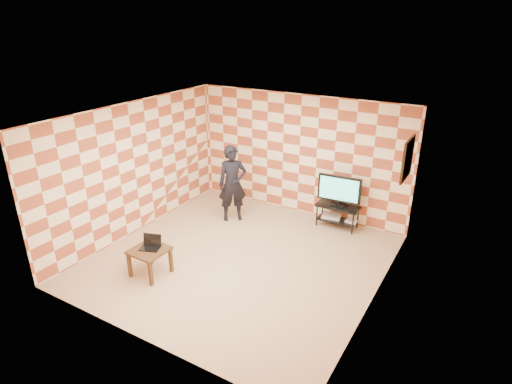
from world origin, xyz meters
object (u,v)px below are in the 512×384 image
tv_stand (338,211)px  person (233,184)px  side_table (149,254)px  tv (339,190)px

tv_stand → person: bearing=-159.1°
tv_stand → side_table: same height
tv → tv_stand: bearing=85.7°
tv → side_table: (-2.18, -3.38, -0.46)m
tv_stand → tv: 0.50m
tv → side_table: size_ratio=1.50×
tv → person: person is taller
side_table → tv: bearing=57.2°
person → tv: bearing=-20.3°
tv_stand → person: person is taller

